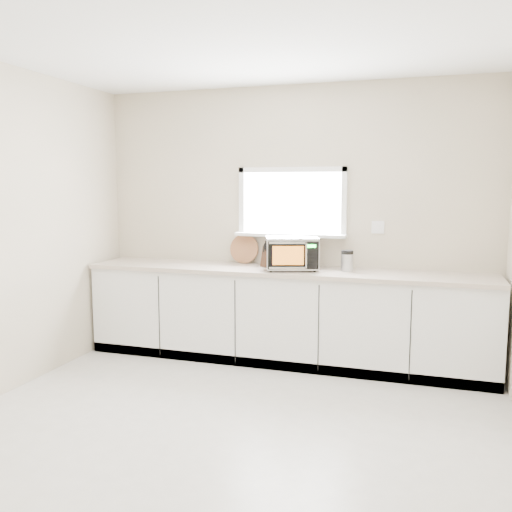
% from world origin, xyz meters
% --- Properties ---
extents(ground, '(4.00, 4.00, 0.00)m').
position_xyz_m(ground, '(0.00, 0.00, 0.00)').
color(ground, beige).
rests_on(ground, ground).
extents(back_wall, '(4.00, 0.17, 2.70)m').
position_xyz_m(back_wall, '(0.00, 2.00, 1.36)').
color(back_wall, '#B1A68C').
rests_on(back_wall, ground).
extents(cabinets, '(3.92, 0.60, 0.88)m').
position_xyz_m(cabinets, '(0.00, 1.70, 0.44)').
color(cabinets, white).
rests_on(cabinets, ground).
extents(countertop, '(3.92, 0.64, 0.04)m').
position_xyz_m(countertop, '(0.00, 1.69, 0.90)').
color(countertop, '#BBAE9A').
rests_on(countertop, cabinets).
extents(microwave, '(0.58, 0.51, 0.31)m').
position_xyz_m(microwave, '(0.08, 1.67, 1.08)').
color(microwave, black).
rests_on(microwave, countertop).
extents(knife_block, '(0.14, 0.21, 0.28)m').
position_xyz_m(knife_block, '(-0.12, 1.60, 1.04)').
color(knife_block, '#412617').
rests_on(knife_block, countertop).
extents(cutting_board, '(0.30, 0.07, 0.30)m').
position_xyz_m(cutting_board, '(-0.49, 1.94, 1.07)').
color(cutting_board, '#9F6E3D').
rests_on(cutting_board, countertop).
extents(coffee_grinder, '(0.15, 0.15, 0.20)m').
position_xyz_m(coffee_grinder, '(0.60, 1.73, 1.02)').
color(coffee_grinder, '#B4B7BC').
rests_on(coffee_grinder, countertop).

